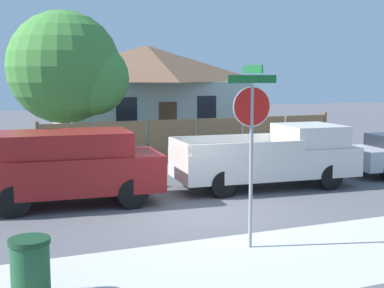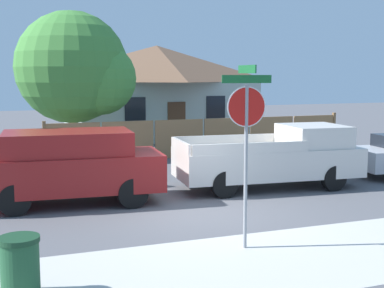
% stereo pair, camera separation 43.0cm
% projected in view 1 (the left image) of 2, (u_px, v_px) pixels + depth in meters
% --- Properties ---
extents(ground_plane, '(80.00, 80.00, 0.00)m').
position_uv_depth(ground_plane, '(201.00, 212.00, 12.92)').
color(ground_plane, '#56565B').
extents(sidewalk_strip, '(36.00, 3.20, 0.01)m').
position_uv_depth(sidewalk_strip, '(281.00, 259.00, 9.62)').
color(sidewalk_strip, beige).
rests_on(sidewalk_strip, ground).
extents(wooden_fence, '(12.65, 0.12, 1.62)m').
position_uv_depth(wooden_fence, '(197.00, 137.00, 21.72)').
color(wooden_fence, '#997047').
rests_on(wooden_fence, ground).
extents(house, '(9.81, 6.95, 4.83)m').
position_uv_depth(house, '(147.00, 90.00, 28.47)').
color(house, '#B2C1B7').
rests_on(house, ground).
extents(oak_tree, '(4.68, 4.46, 5.82)m').
position_uv_depth(oak_tree, '(70.00, 70.00, 21.08)').
color(oak_tree, brown).
rests_on(oak_tree, ground).
extents(red_suv, '(4.66, 2.34, 1.88)m').
position_uv_depth(red_suv, '(70.00, 165.00, 13.53)').
color(red_suv, maroon).
rests_on(red_suv, ground).
extents(orange_pickup, '(5.49, 2.50, 1.81)m').
position_uv_depth(orange_pickup, '(272.00, 157.00, 15.75)').
color(orange_pickup, silver).
rests_on(orange_pickup, ground).
extents(stop_sign, '(0.97, 0.87, 3.48)m').
position_uv_depth(stop_sign, '(252.00, 124.00, 9.98)').
color(stop_sign, gray).
rests_on(stop_sign, ground).
extents(trash_bin, '(0.61, 0.61, 0.91)m').
position_uv_depth(trash_bin, '(30.00, 268.00, 7.89)').
color(trash_bin, '#1E4C2D').
rests_on(trash_bin, ground).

